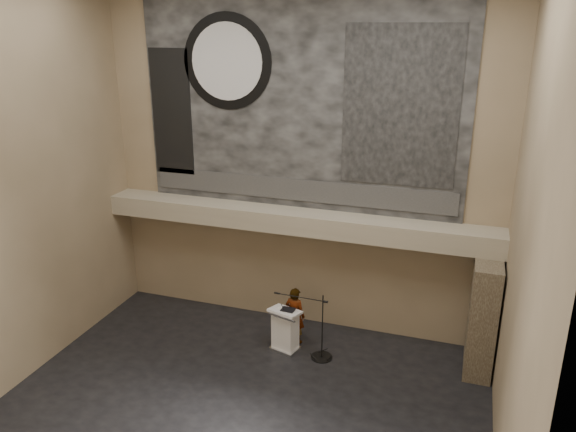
% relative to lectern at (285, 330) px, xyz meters
% --- Properties ---
extents(floor, '(10.00, 10.00, 0.00)m').
position_rel_lectern_xyz_m(floor, '(-0.19, -2.43, -0.55)').
color(floor, black).
rests_on(floor, ground).
extents(wall_back, '(10.00, 0.02, 8.50)m').
position_rel_lectern_xyz_m(wall_back, '(-0.19, 1.57, 3.70)').
color(wall_back, '#7D6A4F').
rests_on(wall_back, floor).
extents(wall_front, '(10.00, 0.02, 8.50)m').
position_rel_lectern_xyz_m(wall_front, '(-0.19, -6.43, 3.70)').
color(wall_front, '#7D6A4F').
rests_on(wall_front, floor).
extents(wall_left, '(0.02, 8.00, 8.50)m').
position_rel_lectern_xyz_m(wall_left, '(-5.19, -2.43, 3.70)').
color(wall_left, '#7D6A4F').
rests_on(wall_left, floor).
extents(wall_right, '(0.02, 8.00, 8.50)m').
position_rel_lectern_xyz_m(wall_right, '(4.81, -2.43, 3.70)').
color(wall_right, '#7D6A4F').
rests_on(wall_right, floor).
extents(soffit, '(10.00, 0.80, 0.50)m').
position_rel_lectern_xyz_m(soffit, '(-0.19, 1.17, 2.40)').
color(soffit, gray).
rests_on(soffit, wall_back).
extents(sprinkler_left, '(0.04, 0.04, 0.06)m').
position_rel_lectern_xyz_m(sprinkler_left, '(-1.79, 1.12, 2.12)').
color(sprinkler_left, '#B2893D').
rests_on(sprinkler_left, soffit).
extents(sprinkler_right, '(0.04, 0.04, 0.06)m').
position_rel_lectern_xyz_m(sprinkler_right, '(1.71, 1.12, 2.12)').
color(sprinkler_right, '#B2893D').
rests_on(sprinkler_right, soffit).
extents(banner, '(8.00, 0.05, 5.00)m').
position_rel_lectern_xyz_m(banner, '(-0.19, 1.54, 5.15)').
color(banner, black).
rests_on(banner, wall_back).
extents(banner_text_strip, '(7.76, 0.02, 0.55)m').
position_rel_lectern_xyz_m(banner_text_strip, '(-0.19, 1.50, 3.10)').
color(banner_text_strip, '#313131').
rests_on(banner_text_strip, banner).
extents(banner_clock_rim, '(2.30, 0.02, 2.30)m').
position_rel_lectern_xyz_m(banner_clock_rim, '(-1.99, 1.50, 6.15)').
color(banner_clock_rim, black).
rests_on(banner_clock_rim, banner).
extents(banner_clock_face, '(1.84, 0.02, 1.84)m').
position_rel_lectern_xyz_m(banner_clock_face, '(-1.99, 1.48, 6.15)').
color(banner_clock_face, silver).
rests_on(banner_clock_face, banner).
extents(banner_building_print, '(2.60, 0.02, 3.60)m').
position_rel_lectern_xyz_m(banner_building_print, '(2.21, 1.50, 5.25)').
color(banner_building_print, black).
rests_on(banner_building_print, banner).
extents(banner_brick_print, '(1.10, 0.02, 3.20)m').
position_rel_lectern_xyz_m(banner_brick_print, '(-3.59, 1.50, 4.85)').
color(banner_brick_print, black).
rests_on(banner_brick_print, banner).
extents(stone_pier, '(0.60, 1.40, 2.70)m').
position_rel_lectern_xyz_m(stone_pier, '(4.46, 0.72, 0.80)').
color(stone_pier, '#433829').
rests_on(stone_pier, floor).
extents(lectern, '(0.83, 0.68, 1.14)m').
position_rel_lectern_xyz_m(lectern, '(0.00, 0.00, 0.00)').
color(lectern, silver).
rests_on(lectern, floor).
extents(binder, '(0.32, 0.26, 0.04)m').
position_rel_lectern_xyz_m(binder, '(0.07, -0.01, 0.56)').
color(binder, black).
rests_on(binder, lectern).
extents(papers, '(0.30, 0.35, 0.00)m').
position_rel_lectern_xyz_m(papers, '(-0.12, -0.04, 0.55)').
color(papers, white).
rests_on(papers, lectern).
extents(speaker_person, '(0.60, 0.46, 1.48)m').
position_rel_lectern_xyz_m(speaker_person, '(0.10, 0.44, 0.19)').
color(speaker_person, beige).
rests_on(speaker_person, floor).
extents(mic_stand, '(1.46, 0.52, 1.66)m').
position_rel_lectern_xyz_m(mic_stand, '(0.90, -0.04, -0.30)').
color(mic_stand, black).
rests_on(mic_stand, floor).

